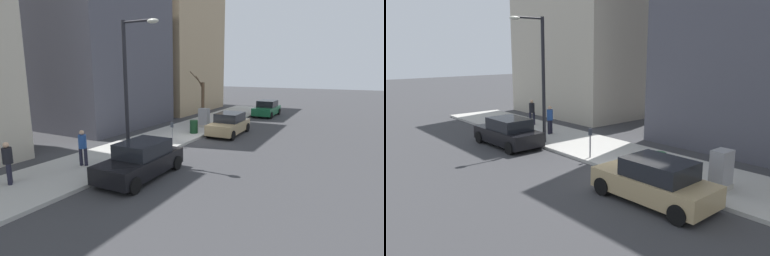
% 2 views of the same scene
% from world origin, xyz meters
% --- Properties ---
extents(ground_plane, '(120.00, 120.00, 0.00)m').
position_xyz_m(ground_plane, '(0.00, 0.00, 0.00)').
color(ground_plane, '#38383A').
extents(sidewalk, '(4.00, 36.00, 0.15)m').
position_xyz_m(sidewalk, '(2.00, 0.00, 0.07)').
color(sidewalk, '#B2AFA8').
rests_on(sidewalk, ground).
extents(parked_car_green, '(1.96, 4.22, 1.52)m').
position_xyz_m(parked_car_green, '(-1.25, -12.16, 0.74)').
color(parked_car_green, '#196038').
rests_on(parked_car_green, ground).
extents(parked_car_tan, '(1.97, 4.22, 1.52)m').
position_xyz_m(parked_car_tan, '(-1.16, -2.33, 0.74)').
color(parked_car_tan, tan).
rests_on(parked_car_tan, ground).
extents(parked_car_black, '(2.01, 4.24, 1.52)m').
position_xyz_m(parked_car_black, '(-1.04, 7.44, 0.74)').
color(parked_car_black, black).
rests_on(parked_car_black, ground).
extents(parking_meter, '(0.14, 0.10, 1.35)m').
position_xyz_m(parking_meter, '(0.45, 2.63, 0.98)').
color(parking_meter, slate).
rests_on(parking_meter, sidewalk).
extents(utility_box, '(0.83, 0.61, 1.43)m').
position_xyz_m(utility_box, '(1.30, -3.33, 0.85)').
color(utility_box, '#A8A399').
rests_on(utility_box, sidewalk).
extents(streetlamp, '(1.97, 0.32, 6.50)m').
position_xyz_m(streetlamp, '(0.28, 6.38, 4.02)').
color(streetlamp, black).
rests_on(streetlamp, sidewalk).
extents(bare_tree, '(1.16, 0.67, 4.24)m').
position_xyz_m(bare_tree, '(2.63, -5.72, 1.95)').
color(bare_tree, brown).
rests_on(bare_tree, sidewalk).
extents(trash_bin, '(0.56, 0.56, 0.90)m').
position_xyz_m(trash_bin, '(0.90, -0.92, 0.60)').
color(trash_bin, '#14381E').
rests_on(trash_bin, sidewalk).
extents(pedestrian_near_meter, '(0.39, 0.36, 1.66)m').
position_xyz_m(pedestrian_near_meter, '(1.99, 7.84, 1.09)').
color(pedestrian_near_meter, '#1E1E2D').
rests_on(pedestrian_near_meter, sidewalk).
extents(pedestrian_midblock, '(0.36, 0.36, 1.66)m').
position_xyz_m(pedestrian_midblock, '(2.70, 10.82, 1.09)').
color(pedestrian_midblock, '#1E1E2D').
rests_on(pedestrian_midblock, sidewalk).
extents(office_tower_left, '(10.48, 10.48, 16.98)m').
position_xyz_m(office_tower_left, '(10.74, -12.03, 8.49)').
color(office_tower_left, tan).
rests_on(office_tower_left, ground).
extents(office_block_center, '(9.29, 9.29, 17.98)m').
position_xyz_m(office_block_center, '(10.14, -0.99, 8.99)').
color(office_block_center, '#4C4C56').
rests_on(office_block_center, ground).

